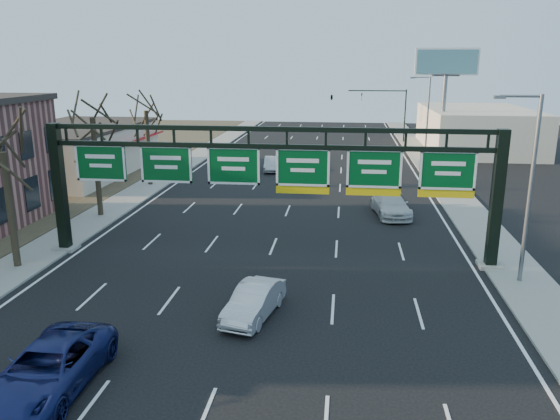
# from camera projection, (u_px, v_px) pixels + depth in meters

# --- Properties ---
(ground) EXTENTS (160.00, 160.00, 0.00)m
(ground) POSITION_uv_depth(u_px,v_px,m) (241.00, 325.00, 22.21)
(ground) COLOR black
(ground) RESTS_ON ground
(sidewalk_left) EXTENTS (3.00, 120.00, 0.12)m
(sidewalk_left) POSITION_uv_depth(u_px,v_px,m) (129.00, 198.00, 42.84)
(sidewalk_left) COLOR gray
(sidewalk_left) RESTS_ON ground
(sidewalk_right) EXTENTS (3.00, 120.00, 0.12)m
(sidewalk_right) POSITION_uv_depth(u_px,v_px,m) (464.00, 208.00, 39.90)
(sidewalk_right) COLOR gray
(sidewalk_right) RESTS_ON ground
(lane_markings) EXTENTS (21.60, 120.00, 0.01)m
(lane_markings) POSITION_uv_depth(u_px,v_px,m) (290.00, 204.00, 41.39)
(lane_markings) COLOR white
(lane_markings) RESTS_ON ground
(sign_gantry) EXTENTS (24.60, 1.20, 7.20)m
(sign_gantry) POSITION_uv_depth(u_px,v_px,m) (271.00, 175.00, 28.66)
(sign_gantry) COLOR black
(sign_gantry) RESTS_ON ground
(cream_strip) EXTENTS (10.90, 18.40, 4.70)m
(cream_strip) POSITION_uv_depth(u_px,v_px,m) (76.00, 150.00, 51.87)
(cream_strip) COLOR beige
(cream_strip) RESTS_ON ground
(building_right_distant) EXTENTS (12.00, 20.00, 5.00)m
(building_right_distant) POSITION_uv_depth(u_px,v_px,m) (476.00, 129.00, 67.20)
(building_right_distant) COLOR beige
(building_right_distant) RESTS_ON ground
(tree_gantry) EXTENTS (3.60, 3.60, 8.48)m
(tree_gantry) POSITION_uv_depth(u_px,v_px,m) (0.00, 131.00, 26.63)
(tree_gantry) COLOR #2F261A
(tree_gantry) RESTS_ON sidewalk_left
(tree_mid) EXTENTS (3.60, 3.60, 9.24)m
(tree_mid) POSITION_uv_depth(u_px,v_px,m) (91.00, 102.00, 36.02)
(tree_mid) COLOR #2F261A
(tree_mid) RESTS_ON sidewalk_left
(tree_far) EXTENTS (3.60, 3.60, 8.86)m
(tree_far) POSITION_uv_depth(u_px,v_px,m) (145.00, 98.00, 45.70)
(tree_far) COLOR #2F261A
(tree_far) RESTS_ON sidewalk_left
(streetlight_near) EXTENTS (2.15, 0.22, 9.00)m
(streetlight_near) POSITION_uv_depth(u_px,v_px,m) (529.00, 180.00, 25.21)
(streetlight_near) COLOR slate
(streetlight_near) RESTS_ON sidewalk_right
(streetlight_far) EXTENTS (2.15, 0.22, 9.00)m
(streetlight_far) POSITION_uv_depth(u_px,v_px,m) (426.00, 114.00, 57.81)
(streetlight_far) COLOR slate
(streetlight_far) RESTS_ON sidewalk_right
(billboard_right) EXTENTS (7.00, 0.50, 12.00)m
(billboard_right) POSITION_uv_depth(u_px,v_px,m) (446.00, 75.00, 61.26)
(billboard_right) COLOR slate
(billboard_right) RESTS_ON ground
(traffic_signal_mast) EXTENTS (10.16, 0.54, 7.00)m
(traffic_signal_mast) POSITION_uv_depth(u_px,v_px,m) (359.00, 101.00, 72.86)
(traffic_signal_mast) COLOR black
(traffic_signal_mast) RESTS_ON ground
(car_blue_suv) EXTENTS (2.63, 5.64, 1.56)m
(car_blue_suv) POSITION_uv_depth(u_px,v_px,m) (49.00, 368.00, 17.64)
(car_blue_suv) COLOR #12194E
(car_blue_suv) RESTS_ON ground
(car_silver_sedan) EXTENTS (2.32, 4.39, 1.37)m
(car_silver_sedan) POSITION_uv_depth(u_px,v_px,m) (254.00, 301.00, 22.80)
(car_silver_sedan) COLOR silver
(car_silver_sedan) RESTS_ON ground
(car_white_wagon) EXTENTS (2.94, 5.59, 1.55)m
(car_white_wagon) POSITION_uv_depth(u_px,v_px,m) (390.00, 204.00, 38.17)
(car_white_wagon) COLOR silver
(car_white_wagon) RESTS_ON ground
(car_grey_far) EXTENTS (1.93, 4.29, 1.43)m
(car_grey_far) POSITION_uv_depth(u_px,v_px,m) (394.00, 201.00, 39.20)
(car_grey_far) COLOR #434548
(car_grey_far) RESTS_ON ground
(car_silver_distant) EXTENTS (1.85, 4.32, 1.38)m
(car_silver_distant) POSITION_uv_depth(u_px,v_px,m) (272.00, 164.00, 53.94)
(car_silver_distant) COLOR #A3A4A8
(car_silver_distant) RESTS_ON ground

